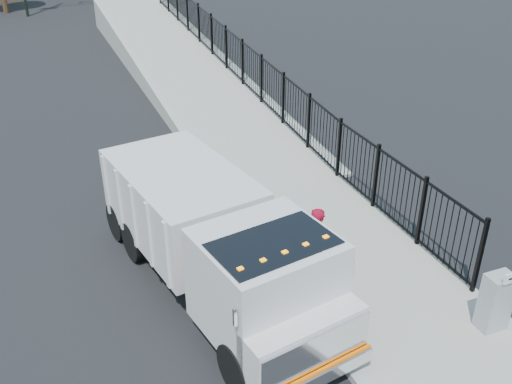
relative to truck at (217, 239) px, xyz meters
name	(u,v)px	position (x,y,z in m)	size (l,w,h in m)	color
ground	(285,281)	(1.54, -0.16, -1.42)	(120.00, 120.00, 0.00)	black
sidewalk	(409,312)	(3.47, -2.16, -1.36)	(3.55, 12.00, 0.12)	#9E998E
curb	(328,335)	(1.54, -2.16, -1.34)	(0.30, 12.00, 0.16)	#ADAAA3
ramp	(184,75)	(3.67, 15.84, -1.42)	(3.95, 24.00, 1.70)	#9E998E
iron_fence	(243,77)	(5.09, 11.84, -0.52)	(0.10, 28.00, 1.80)	black
truck	(217,239)	(0.00, 0.00, 0.00)	(3.62, 7.65, 2.52)	black
worker	(318,243)	(2.19, -0.38, -0.42)	(0.64, 0.42, 1.74)	maroon
utility_cabinet	(495,302)	(4.64, -3.19, -0.67)	(0.55, 0.40, 1.25)	gray
arrow_sign	(512,278)	(4.64, -3.41, 0.06)	(0.35, 0.04, 0.22)	white
debris	(297,230)	(2.59, 1.42, -1.25)	(0.38, 0.38, 0.09)	silver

